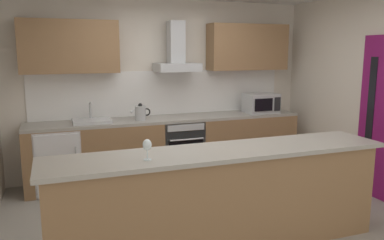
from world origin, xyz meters
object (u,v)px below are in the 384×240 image
object	(u,v)px
refrigerator	(58,160)
kettle	(140,113)
wine_glass	(147,146)
range_hood	(177,56)
oven	(180,146)
sink	(92,120)
microwave	(261,103)

from	to	relation	value
refrigerator	kettle	world-z (taller)	kettle
kettle	wine_glass	size ratio (longest dim) A/B	1.62
refrigerator	range_hood	distance (m)	2.19
wine_glass	oven	bearing A→B (deg)	65.46
kettle	refrigerator	bearing A→B (deg)	178.42
oven	sink	distance (m)	1.34
oven	kettle	xyz separation A→B (m)	(-0.59, -0.03, 0.55)
microwave	sink	bearing A→B (deg)	179.14
oven	kettle	bearing A→B (deg)	-176.72
oven	refrigerator	distance (m)	1.71
microwave	wine_glass	xyz separation A→B (m)	(-2.35, -2.20, 0.03)
oven	range_hood	world-z (taller)	range_hood
oven	sink	world-z (taller)	sink
refrigerator	sink	distance (m)	0.68
oven	wine_glass	bearing A→B (deg)	-114.54
microwave	kettle	bearing A→B (deg)	-179.83
refrigerator	sink	xyz separation A→B (m)	(0.46, 0.01, 0.50)
kettle	range_hood	xyz separation A→B (m)	(0.59, 0.16, 0.78)
kettle	microwave	bearing A→B (deg)	0.17
refrigerator	kettle	distance (m)	1.27
oven	refrigerator	world-z (taller)	oven
oven	kettle	world-z (taller)	kettle
range_hood	wine_glass	bearing A→B (deg)	-113.34
refrigerator	kettle	bearing A→B (deg)	-1.58
oven	refrigerator	bearing A→B (deg)	-179.91
kettle	oven	bearing A→B (deg)	3.28
oven	microwave	xyz separation A→B (m)	(1.33, -0.03, 0.59)
microwave	wine_glass	size ratio (longest dim) A/B	2.81
sink	wine_glass	xyz separation A→B (m)	(0.23, -2.24, 0.16)
microwave	wine_glass	bearing A→B (deg)	-136.81
refrigerator	wine_glass	xyz separation A→B (m)	(0.69, -2.23, 0.66)
refrigerator	microwave	world-z (taller)	microwave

